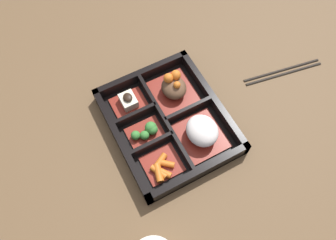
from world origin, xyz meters
The scene contains 9 objects.
ground_plane centered at (0.00, 0.00, 0.00)m, with size 3.00×3.00×0.00m, color brown.
bento_base centered at (0.00, 0.00, 0.01)m, with size 0.29×0.25×0.01m.
bento_rim centered at (0.00, 0.00, 0.02)m, with size 0.29×0.25×0.04m.
bowl_stew centered at (-0.07, 0.05, 0.03)m, with size 0.11×0.09×0.06m.
bowl_rice centered at (0.06, 0.05, 0.04)m, with size 0.11×0.09×0.05m.
bowl_tofu centered at (-0.09, -0.06, 0.02)m, with size 0.06×0.08×0.04m.
bowl_greens centered at (0.00, -0.05, 0.02)m, with size 0.06×0.08×0.03m.
bowl_carrots centered at (0.09, -0.06, 0.02)m, with size 0.07×0.08×0.02m.
chopsticks centered at (0.01, 0.32, 0.00)m, with size 0.05×0.20×0.01m.
Camera 1 is at (0.29, -0.15, 0.68)m, focal length 35.00 mm.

